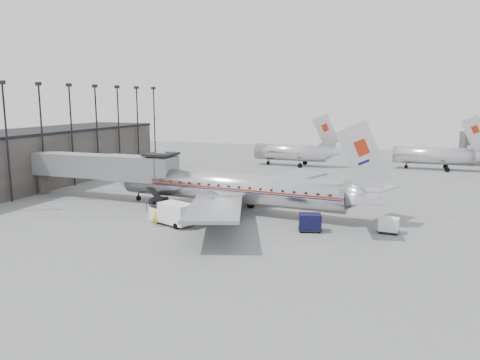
# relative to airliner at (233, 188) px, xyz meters

# --- Properties ---
(ground) EXTENTS (160.00, 160.00, 0.00)m
(ground) POSITION_rel_airliner_xyz_m (-1.07, -2.94, -2.77)
(ground) COLOR slate
(ground) RESTS_ON ground
(terminal) EXTENTS (12.00, 46.00, 8.00)m
(terminal) POSITION_rel_airliner_xyz_m (-35.07, 7.06, 1.23)
(terminal) COLOR #353330
(terminal) RESTS_ON ground
(apron_line) EXTENTS (60.00, 0.15, 0.01)m
(apron_line) POSITION_rel_airliner_xyz_m (1.93, 3.06, -2.77)
(apron_line) COLOR gold
(apron_line) RESTS_ON ground
(jet_bridge) EXTENTS (21.00, 6.20, 7.10)m
(jet_bridge) POSITION_rel_airliner_xyz_m (-17.73, 0.73, 1.40)
(jet_bridge) COLOR slate
(jet_bridge) RESTS_ON ground
(floodlight_masts) EXTENTS (0.90, 42.25, 15.25)m
(floodlight_masts) POSITION_rel_airliner_xyz_m (-28.57, 10.06, 5.59)
(floodlight_masts) COLOR black
(floodlight_masts) RESTS_ON ground
(distant_aircraft_near) EXTENTS (16.39, 3.20, 10.26)m
(distant_aircraft_near) POSITION_rel_airliner_xyz_m (-2.86, 39.06, -0.04)
(distant_aircraft_near) COLOR silver
(distant_aircraft_near) RESTS_ON ground
(distant_aircraft_mid) EXTENTS (16.39, 3.20, 10.26)m
(distant_aircraft_mid) POSITION_rel_airliner_xyz_m (23.14, 43.06, -0.04)
(distant_aircraft_mid) COLOR silver
(distant_aircraft_mid) RESTS_ON ground
(airliner) EXTENTS (34.88, 32.20, 11.03)m
(airliner) POSITION_rel_airliner_xyz_m (0.00, 0.00, 0.00)
(airliner) COLOR silver
(airliner) RESTS_ON ground
(service_van) EXTENTS (5.46, 3.60, 2.40)m
(service_van) POSITION_rel_airliner_xyz_m (-3.96, -7.70, -1.51)
(service_van) COLOR white
(service_van) RESTS_ON ground
(baggage_cart_navy) EXTENTS (2.64, 2.27, 1.77)m
(baggage_cart_navy) POSITION_rel_airliner_xyz_m (10.13, -5.12, -1.83)
(baggage_cart_navy) COLOR black
(baggage_cart_navy) RESTS_ON ground
(baggage_cart_white) EXTENTS (2.03, 1.59, 1.53)m
(baggage_cart_white) POSITION_rel_airliner_xyz_m (17.54, -3.05, -1.96)
(baggage_cart_white) COLOR white
(baggage_cart_white) RESTS_ON ground
(ramp_worker) EXTENTS (0.59, 0.39, 1.62)m
(ramp_worker) POSITION_rel_airliner_xyz_m (-5.22, -8.94, -1.97)
(ramp_worker) COLOR yellow
(ramp_worker) RESTS_ON ground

